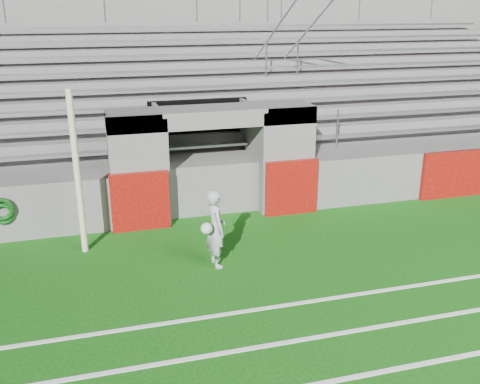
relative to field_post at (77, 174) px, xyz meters
name	(u,v)px	position (x,y,z in m)	size (l,w,h in m)	color
ground	(255,280)	(3.05, -2.13, -1.68)	(90.00, 90.00, 0.00)	#0F4B0C
field_post	(77,174)	(0.00, 0.00, 0.00)	(0.13, 0.13, 3.35)	beige
stadium_structure	(181,117)	(3.05, 5.84, -0.19)	(26.00, 8.48, 5.42)	#5A5755
goalkeeper_with_ball	(216,228)	(2.48, -1.34, -0.90)	(0.56, 0.64, 1.55)	#9FA4A8
hose_coil	(2,211)	(-1.62, 0.80, -0.93)	(0.52, 0.14, 0.62)	#0E4612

